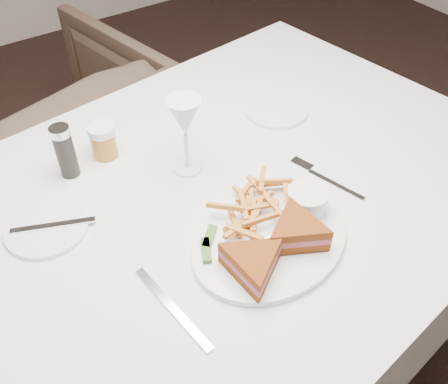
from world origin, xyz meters
TOP-DOWN VIEW (x-y plane):
  - ground at (0.00, 0.00)m, footprint 5.00×5.00m
  - table at (-0.22, 0.01)m, footprint 1.51×1.10m
  - chair_far at (-0.30, 0.95)m, footprint 0.82×0.78m
  - table_setting at (-0.22, -0.06)m, footprint 0.78×0.59m

SIDE VIEW (x-z plane):
  - ground at x=0.00m, z-range 0.00..0.00m
  - chair_far at x=-0.30m, z-range 0.00..0.73m
  - table at x=-0.22m, z-range 0.00..0.75m
  - table_setting at x=-0.22m, z-range 0.70..0.88m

